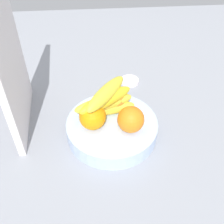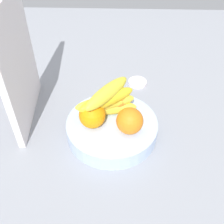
{
  "view_description": "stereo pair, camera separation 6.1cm",
  "coord_description": "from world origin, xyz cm",
  "views": [
    {
      "loc": [
        -53.25,
        3.44,
        60.08
      ],
      "look_at": [
        1.02,
        -0.84,
        8.74
      ],
      "focal_mm": 44.26,
      "sensor_mm": 36.0,
      "label": 1
    },
    {
      "loc": [
        -53.39,
        -2.64,
        60.08
      ],
      "look_at": [
        1.02,
        -0.84,
        8.74
      ],
      "focal_mm": 44.26,
      "sensor_mm": 36.0,
      "label": 2
    }
  ],
  "objects": [
    {
      "name": "orange_center",
      "position": [
        0.16,
        4.47,
        8.39
      ],
      "size": [
        7.29,
        7.29,
        7.29
      ],
      "primitive_type": "sphere",
      "color": "orange",
      "rests_on": "fruit_bowl"
    },
    {
      "name": "orange_front_left",
      "position": [
        -1.88,
        -5.64,
        8.39
      ],
      "size": [
        7.29,
        7.29,
        7.29
      ],
      "primitive_type": "sphere",
      "color": "orange",
      "rests_on": "fruit_bowl"
    },
    {
      "name": "ground_plane",
      "position": [
        0.0,
        0.0,
        -1.5
      ],
      "size": [
        180.0,
        140.0,
        3.0
      ],
      "primitive_type": "cube",
      "color": "gray"
    },
    {
      "name": "banana_bunch",
      "position": [
        4.05,
        0.81,
        10.04
      ],
      "size": [
        16.08,
        17.9,
        10.6
      ],
      "color": "yellow",
      "rests_on": "fruit_bowl"
    },
    {
      "name": "orange_front_right",
      "position": [
        7.35,
        -2.07,
        8.39
      ],
      "size": [
        7.29,
        7.29,
        7.29
      ],
      "primitive_type": "sphere",
      "color": "orange",
      "rests_on": "fruit_bowl"
    },
    {
      "name": "cutting_board",
      "position": [
        8.9,
        24.94,
        18.0
      ],
      "size": [
        28.06,
        3.7,
        36.0
      ],
      "primitive_type": "cube",
      "rotation": [
        0.0,
        0.0,
        0.07
      ],
      "color": "white",
      "rests_on": "ground_plane"
    },
    {
      "name": "jar_lid",
      "position": [
        25.39,
        -9.1,
        0.53
      ],
      "size": [
        6.49,
        6.49,
        1.06
      ],
      "primitive_type": "cylinder",
      "color": "white",
      "rests_on": "ground_plane"
    },
    {
      "name": "fruit_bowl",
      "position": [
        1.02,
        -0.84,
        2.37
      ],
      "size": [
        25.89,
        25.89,
        4.74
      ],
      "primitive_type": "cylinder",
      "color": "#ACC1E3",
      "rests_on": "ground_plane"
    }
  ]
}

